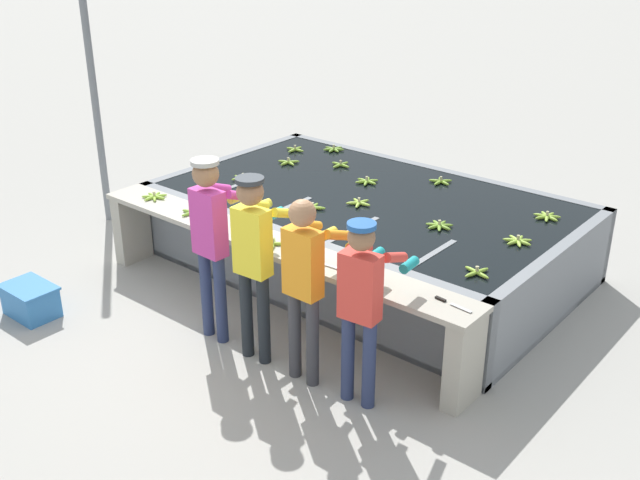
# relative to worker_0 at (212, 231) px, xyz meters

# --- Properties ---
(ground_plane) EXTENTS (80.00, 80.00, 0.00)m
(ground_plane) POSITION_rel_worker_0_xyz_m (0.16, 0.33, -1.08)
(ground_plane) COLOR #A3A099
(ground_plane) RESTS_ON ground
(wash_tank) EXTENTS (4.50, 2.72, 0.85)m
(wash_tank) POSITION_rel_worker_0_xyz_m (0.16, 2.12, -0.67)
(wash_tank) COLOR gray
(wash_tank) RESTS_ON ground
(work_ledge) EXTENTS (4.50, 0.45, 0.85)m
(work_ledge) POSITION_rel_worker_0_xyz_m (0.16, 0.55, -0.48)
(work_ledge) COLOR #A8A393
(work_ledge) RESTS_ON ground
(worker_0) EXTENTS (0.42, 0.73, 1.76)m
(worker_0) POSITION_rel_worker_0_xyz_m (0.00, 0.00, 0.00)
(worker_0) COLOR navy
(worker_0) RESTS_ON ground
(worker_1) EXTENTS (0.43, 0.73, 1.73)m
(worker_1) POSITION_rel_worker_0_xyz_m (0.55, -0.01, -0.03)
(worker_1) COLOR #1E2328
(worker_1) RESTS_ON ground
(worker_2) EXTENTS (0.41, 0.71, 1.66)m
(worker_2) POSITION_rel_worker_0_xyz_m (1.10, 0.01, -0.09)
(worker_2) COLOR #38383D
(worker_2) RESTS_ON ground
(worker_3) EXTENTS (0.45, 0.73, 1.60)m
(worker_3) POSITION_rel_worker_0_xyz_m (1.65, 0.05, -0.12)
(worker_3) COLOR navy
(worker_3) RESTS_ON ground
(banana_bunch_floating_0) EXTENTS (0.28, 0.26, 0.08)m
(banana_bunch_floating_0) POSITION_rel_worker_0_xyz_m (-1.27, 1.65, -0.22)
(banana_bunch_floating_0) COLOR #8CB738
(banana_bunch_floating_0) RESTS_ON wash_tank
(banana_bunch_floating_1) EXTENTS (0.28, 0.28, 0.08)m
(banana_bunch_floating_1) POSITION_rel_worker_0_xyz_m (1.95, 2.79, -0.22)
(banana_bunch_floating_1) COLOR #93BC3D
(banana_bunch_floating_1) RESTS_ON wash_tank
(banana_bunch_floating_2) EXTENTS (0.28, 0.28, 0.08)m
(banana_bunch_floating_2) POSITION_rel_worker_0_xyz_m (-0.71, 2.76, -0.22)
(banana_bunch_floating_2) COLOR #7FAD33
(banana_bunch_floating_2) RESTS_ON wash_tank
(banana_bunch_floating_3) EXTENTS (0.27, 0.28, 0.08)m
(banana_bunch_floating_3) POSITION_rel_worker_0_xyz_m (-1.18, 3.22, -0.22)
(banana_bunch_floating_3) COLOR #75A333
(banana_bunch_floating_3) RESTS_ON wash_tank
(banana_bunch_floating_4) EXTENTS (0.28, 0.27, 0.08)m
(banana_bunch_floating_4) POSITION_rel_worker_0_xyz_m (-0.10, 2.48, -0.22)
(banana_bunch_floating_4) COLOR #7FAD33
(banana_bunch_floating_4) RESTS_ON wash_tank
(banana_bunch_floating_5) EXTENTS (0.28, 0.28, 0.08)m
(banana_bunch_floating_5) POSITION_rel_worker_0_xyz_m (2.03, 1.19, -0.22)
(banana_bunch_floating_5) COLOR #8CB738
(banana_bunch_floating_5) RESTS_ON wash_tank
(banana_bunch_floating_6) EXTENTS (0.28, 0.28, 0.08)m
(banana_bunch_floating_6) POSITION_rel_worker_0_xyz_m (-1.56, 2.88, -0.22)
(banana_bunch_floating_6) COLOR #8CB738
(banana_bunch_floating_6) RESTS_ON wash_tank
(banana_bunch_floating_7) EXTENTS (0.28, 0.26, 0.08)m
(banana_bunch_floating_7) POSITION_rel_worker_0_xyz_m (-1.27, 2.43, -0.22)
(banana_bunch_floating_7) COLOR #8CB738
(banana_bunch_floating_7) RESTS_ON wash_tank
(banana_bunch_floating_8) EXTENTS (0.28, 0.28, 0.08)m
(banana_bunch_floating_8) POSITION_rel_worker_0_xyz_m (1.23, 1.88, -0.22)
(banana_bunch_floating_8) COLOR #75A333
(banana_bunch_floating_8) RESTS_ON wash_tank
(banana_bunch_floating_9) EXTENTS (0.28, 0.28, 0.08)m
(banana_bunch_floating_9) POSITION_rel_worker_0_xyz_m (2.00, 2.04, -0.22)
(banana_bunch_floating_9) COLOR #9EC642
(banana_bunch_floating_9) RESTS_ON wash_tank
(banana_bunch_floating_10) EXTENTS (0.27, 0.28, 0.08)m
(banana_bunch_floating_10) POSITION_rel_worker_0_xyz_m (-0.05, 1.45, -0.22)
(banana_bunch_floating_10) COLOR #7FAD33
(banana_bunch_floating_10) RESTS_ON wash_tank
(banana_bunch_floating_11) EXTENTS (0.28, 0.26, 0.08)m
(banana_bunch_floating_11) POSITION_rel_worker_0_xyz_m (0.55, 3.02, -0.22)
(banana_bunch_floating_11) COLOR #7FAD33
(banana_bunch_floating_11) RESTS_ON wash_tank
(banana_bunch_floating_12) EXTENTS (0.27, 0.28, 0.08)m
(banana_bunch_floating_12) POSITION_rel_worker_0_xyz_m (0.24, 1.87, -0.22)
(banana_bunch_floating_12) COLOR #9EC642
(banana_bunch_floating_12) RESTS_ON wash_tank
(banana_bunch_ledge_0) EXTENTS (0.28, 0.28, 0.08)m
(banana_bunch_ledge_0) POSITION_rel_worker_0_xyz_m (-1.57, 0.59, -0.22)
(banana_bunch_ledge_0) COLOR #8CB738
(banana_bunch_ledge_0) RESTS_ON work_ledge
(banana_bunch_ledge_1) EXTENTS (0.28, 0.27, 0.08)m
(banana_bunch_ledge_1) POSITION_rel_worker_0_xyz_m (-0.90, 0.55, -0.22)
(banana_bunch_ledge_1) COLOR #75A333
(banana_bunch_ledge_1) RESTS_ON work_ledge
(banana_bunch_ledge_2) EXTENTS (0.24, 0.24, 0.08)m
(banana_bunch_ledge_2) POSITION_rel_worker_0_xyz_m (0.27, 0.50, -0.22)
(banana_bunch_ledge_2) COLOR #93BC3D
(banana_bunch_ledge_2) RESTS_ON work_ledge
(knife_0) EXTENTS (0.35, 0.05, 0.02)m
(knife_0) POSITION_rel_worker_0_xyz_m (0.85, 0.49, -0.23)
(knife_0) COLOR silver
(knife_0) RESTS_ON work_ledge
(knife_1) EXTENTS (0.35, 0.07, 0.02)m
(knife_1) POSITION_rel_worker_0_xyz_m (2.11, 0.58, -0.23)
(knife_1) COLOR silver
(knife_1) RESTS_ON work_ledge
(crate) EXTENTS (0.55, 0.39, 0.32)m
(crate) POSITION_rel_worker_0_xyz_m (-1.72, -0.92, -0.92)
(crate) COLOR #3375B7
(crate) RESTS_ON ground
(support_post_left) EXTENTS (0.09, 0.09, 3.20)m
(support_post_left) POSITION_rel_worker_0_xyz_m (-3.26, 1.10, 0.52)
(support_post_left) COLOR slate
(support_post_left) RESTS_ON ground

